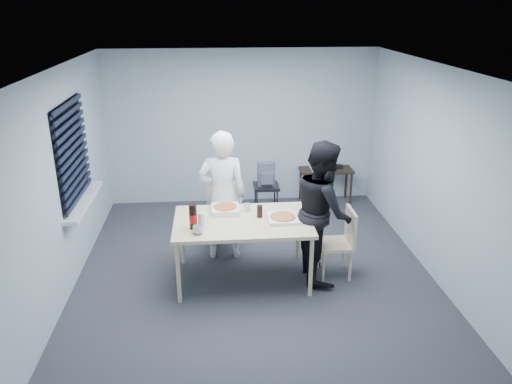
{
  "coord_description": "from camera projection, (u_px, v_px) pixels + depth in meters",
  "views": [
    {
      "loc": [
        -0.48,
        -5.72,
        3.28
      ],
      "look_at": [
        0.03,
        0.1,
        1.05
      ],
      "focal_mm": 35.0,
      "sensor_mm": 36.0,
      "label": 1
    }
  ],
  "objects": [
    {
      "name": "rubber_band",
      "position": [
        267.0,
        229.0,
        5.81
      ],
      "size": [
        0.07,
        0.07,
        0.0
      ],
      "primitive_type": "torus",
      "rotation": [
        0.0,
        0.0,
        0.42
      ],
      "color": "red",
      "rests_on": "dining_table"
    },
    {
      "name": "mug_b",
      "position": [
        247.0,
        207.0,
        6.29
      ],
      "size": [
        0.1,
        0.1,
        0.09
      ],
      "primitive_type": "imported",
      "color": "silver",
      "rests_on": "dining_table"
    },
    {
      "name": "chair_right",
      "position": [
        342.0,
        238.0,
        6.25
      ],
      "size": [
        0.42,
        0.42,
        0.89
      ],
      "color": "beige",
      "rests_on": "ground"
    },
    {
      "name": "papers",
      "position": [
        317.0,
        169.0,
        8.56
      ],
      "size": [
        0.3,
        0.36,
        0.01
      ],
      "primitive_type": "cube",
      "rotation": [
        0.0,
        0.0,
        -0.27
      ],
      "color": "white",
      "rests_on": "side_table"
    },
    {
      "name": "plastic_cups",
      "position": [
        201.0,
        220.0,
        5.83
      ],
      "size": [
        0.09,
        0.09,
        0.18
      ],
      "primitive_type": "cylinder",
      "rotation": [
        0.0,
        0.0,
        -0.3
      ],
      "color": "silver",
      "rests_on": "dining_table"
    },
    {
      "name": "black_box",
      "position": [
        339.0,
        167.0,
        8.59
      ],
      "size": [
        0.15,
        0.12,
        0.06
      ],
      "primitive_type": "cube",
      "rotation": [
        0.0,
        0.0,
        -0.14
      ],
      "color": "black",
      "rests_on": "side_table"
    },
    {
      "name": "mug_a",
      "position": [
        198.0,
        230.0,
        5.67
      ],
      "size": [
        0.17,
        0.17,
        0.1
      ],
      "primitive_type": "imported",
      "rotation": [
        0.0,
        0.0,
        0.52
      ],
      "color": "silver",
      "rests_on": "dining_table"
    },
    {
      "name": "person_white",
      "position": [
        222.0,
        196.0,
        6.59
      ],
      "size": [
        0.65,
        0.42,
        1.77
      ],
      "primitive_type": "imported",
      "rotation": [
        0.0,
        0.0,
        3.14
      ],
      "color": "white",
      "rests_on": "ground"
    },
    {
      "name": "side_table",
      "position": [
        326.0,
        173.0,
        8.59
      ],
      "size": [
        0.9,
        0.4,
        0.6
      ],
      "color": "black",
      "rests_on": "ground"
    },
    {
      "name": "soda_bottle",
      "position": [
        193.0,
        217.0,
        5.77
      ],
      "size": [
        0.1,
        0.1,
        0.3
      ],
      "rotation": [
        0.0,
        0.0,
        0.17
      ],
      "color": "black",
      "rests_on": "dining_table"
    },
    {
      "name": "cola_glass",
      "position": [
        260.0,
        211.0,
        6.1
      ],
      "size": [
        0.07,
        0.07,
        0.15
      ],
      "primitive_type": "cylinder",
      "rotation": [
        0.0,
        0.0,
        0.05
      ],
      "color": "black",
      "rests_on": "dining_table"
    },
    {
      "name": "stool",
      "position": [
        266.0,
        192.0,
        7.97
      ],
      "size": [
        0.4,
        0.4,
        0.56
      ],
      "color": "black",
      "rests_on": "ground"
    },
    {
      "name": "backpack",
      "position": [
        266.0,
        174.0,
        7.86
      ],
      "size": [
        0.27,
        0.2,
        0.38
      ],
      "rotation": [
        0.0,
        0.0,
        -0.13
      ],
      "color": "slate",
      "rests_on": "stool"
    },
    {
      "name": "dining_table",
      "position": [
        243.0,
        224.0,
        6.07
      ],
      "size": [
        1.66,
        1.05,
        0.81
      ],
      "color": "beige",
      "rests_on": "ground"
    },
    {
      "name": "room",
      "position": [
        76.0,
        160.0,
        6.21
      ],
      "size": [
        5.0,
        5.0,
        5.0
      ],
      "color": "#2F3035",
      "rests_on": "ground"
    },
    {
      "name": "pizza_box_a",
      "position": [
        225.0,
        209.0,
        6.26
      ],
      "size": [
        0.34,
        0.34,
        0.08
      ],
      "rotation": [
        0.0,
        0.0,
        -0.41
      ],
      "color": "white",
      "rests_on": "dining_table"
    },
    {
      "name": "chair_far",
      "position": [
        222.0,
        210.0,
        7.1
      ],
      "size": [
        0.42,
        0.42,
        0.89
      ],
      "color": "beige",
      "rests_on": "ground"
    },
    {
      "name": "pizza_box_b",
      "position": [
        283.0,
        218.0,
        6.04
      ],
      "size": [
        0.36,
        0.36,
        0.05
      ],
      "rotation": [
        0.0,
        0.0,
        0.19
      ],
      "color": "white",
      "rests_on": "dining_table"
    },
    {
      "name": "person_black",
      "position": [
        323.0,
        211.0,
        6.11
      ],
      "size": [
        0.47,
        0.86,
        1.77
      ],
      "primitive_type": "imported",
      "rotation": [
        0.0,
        0.0,
        1.57
      ],
      "color": "black",
      "rests_on": "ground"
    }
  ]
}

